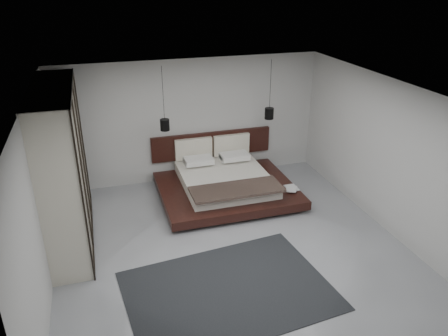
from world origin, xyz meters
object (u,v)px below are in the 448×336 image
object	(u,v)px
wardrobe	(63,167)
bed	(225,182)
pendant_left	(165,125)
pendant_right	(269,113)
lattice_screen	(52,147)
rug	(228,291)

from	to	relation	value
wardrobe	bed	bearing A→B (deg)	14.27
bed	pendant_left	size ratio (longest dim) A/B	2.12
pendant_left	pendant_right	xyz separation A→B (m)	(2.34, 0.00, 0.04)
lattice_screen	wardrobe	size ratio (longest dim) A/B	0.91
pendant_left	wardrobe	xyz separation A→B (m)	(-2.01, -1.26, -0.17)
bed	wardrobe	size ratio (longest dim) A/B	0.99
pendant_left	pendant_right	size ratio (longest dim) A/B	1.03
lattice_screen	pendant_left	world-z (taller)	pendant_left
lattice_screen	rug	distance (m)	4.62
lattice_screen	bed	world-z (taller)	lattice_screen
lattice_screen	pendant_right	world-z (taller)	pendant_right
pendant_left	wardrobe	distance (m)	2.38
lattice_screen	wardrobe	xyz separation A→B (m)	(0.25, -1.35, 0.11)
pendant_right	rug	world-z (taller)	pendant_right
wardrobe	lattice_screen	bearing A→B (deg)	100.53
pendant_left	pendant_right	distance (m)	2.34
pendant_left	pendant_right	bearing A→B (deg)	0.00
pendant_left	rug	size ratio (longest dim) A/B	0.44
wardrobe	rug	distance (m)	3.53
pendant_left	lattice_screen	bearing A→B (deg)	177.74
pendant_right	bed	bearing A→B (deg)	-158.72
bed	wardrobe	world-z (taller)	wardrobe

